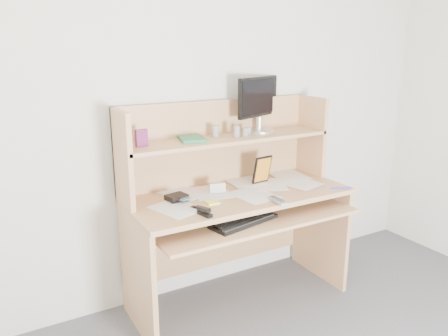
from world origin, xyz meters
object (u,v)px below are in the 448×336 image
keyboard (244,221)px  tv_remote (278,200)px  game_case (262,170)px  monitor (258,103)px  desk (233,198)px

keyboard → tv_remote: 0.23m
game_case → monitor: bearing=62.8°
desk → tv_remote: desk is taller
keyboard → monitor: bearing=37.3°
desk → keyboard: (-0.11, -0.30, -0.03)m
keyboard → game_case: size_ratio=2.39×
tv_remote → game_case: bearing=77.3°
desk → tv_remote: (0.10, -0.34, 0.07)m
game_case → keyboard: bearing=-144.0°
tv_remote → desk: bearing=114.0°
keyboard → desk: bearing=58.8°
tv_remote → monitor: size_ratio=0.39×
desk → monitor: size_ratio=3.52×
game_case → monitor: 0.45m
desk → game_case: 0.28m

